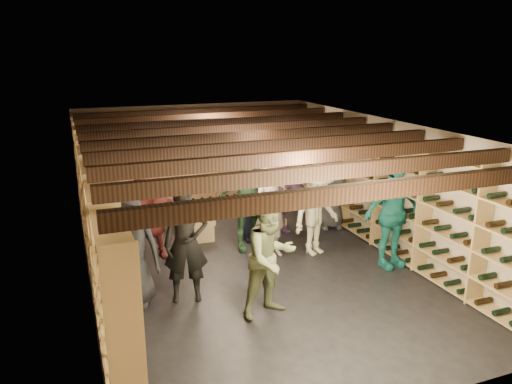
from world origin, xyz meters
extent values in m
plane|color=black|center=(0.00, 0.00, 0.00)|extent=(8.00, 8.00, 0.00)
cube|color=tan|center=(0.00, 4.00, 1.20)|extent=(5.50, 0.02, 2.40)
cube|color=tan|center=(0.00, -4.00, 1.20)|extent=(5.50, 0.02, 2.40)
cube|color=tan|center=(-2.75, 0.00, 1.20)|extent=(0.02, 8.00, 2.40)
cube|color=tan|center=(2.75, 0.00, 1.20)|extent=(0.02, 8.00, 2.40)
cube|color=beige|center=(0.00, 0.00, 2.40)|extent=(5.50, 8.00, 0.01)
cube|color=black|center=(0.00, -3.50, 2.26)|extent=(5.40, 0.12, 0.18)
cube|color=black|center=(0.00, -2.62, 2.26)|extent=(5.40, 0.12, 0.18)
cube|color=black|center=(0.00, -1.75, 2.26)|extent=(5.40, 0.12, 0.18)
cube|color=black|center=(0.00, -0.88, 2.26)|extent=(5.40, 0.12, 0.18)
cube|color=black|center=(0.00, 0.00, 2.26)|extent=(5.40, 0.12, 0.18)
cube|color=black|center=(0.00, 0.88, 2.26)|extent=(5.40, 0.12, 0.18)
cube|color=black|center=(0.00, 1.75, 2.26)|extent=(5.40, 0.12, 0.18)
cube|color=black|center=(0.00, 2.62, 2.26)|extent=(5.40, 0.12, 0.18)
cube|color=black|center=(0.00, 3.50, 2.26)|extent=(5.40, 0.12, 0.18)
cube|color=#A98452|center=(-2.57, 0.00, 1.07)|extent=(0.32, 7.50, 2.15)
cube|color=#A98452|center=(2.57, 0.00, 1.07)|extent=(0.32, 7.50, 2.15)
cube|color=#A98452|center=(0.00, 3.83, 1.07)|extent=(4.70, 0.30, 2.15)
cube|color=tan|center=(-0.57, 1.40, 0.09)|extent=(0.52, 0.36, 0.17)
cube|color=tan|center=(-0.57, 1.40, 0.26)|extent=(0.52, 0.36, 0.17)
cube|color=tan|center=(-0.57, 1.40, 0.43)|extent=(0.52, 0.36, 0.17)
cube|color=tan|center=(-0.57, 1.40, 0.59)|extent=(0.52, 0.36, 0.17)
cube|color=tan|center=(-0.65, 2.09, 0.09)|extent=(0.58, 0.48, 0.17)
cube|color=tan|center=(-0.65, 2.09, 0.26)|extent=(0.58, 0.48, 0.17)
cube|color=tan|center=(-0.65, 2.09, 0.43)|extent=(0.58, 0.48, 0.17)
cube|color=tan|center=(1.06, 1.63, 0.09)|extent=(0.54, 0.39, 0.17)
imported|color=black|center=(-2.17, -0.74, 0.86)|extent=(0.96, 0.76, 1.73)
imported|color=black|center=(-1.39, -0.88, 0.90)|extent=(0.73, 0.55, 1.81)
imported|color=#515837|center=(-0.39, -1.71, 0.86)|extent=(0.97, 0.84, 1.72)
imported|color=beige|center=(1.24, 0.01, 0.81)|extent=(1.19, 0.91, 1.63)
imported|color=#1B776E|center=(2.18, -0.94, 0.95)|extent=(1.15, 0.56, 1.90)
imported|color=maroon|center=(-1.63, 0.94, 0.84)|extent=(1.62, 0.78, 1.68)
imported|color=navy|center=(0.48, 1.10, 0.89)|extent=(0.99, 0.76, 1.79)
imported|color=gray|center=(0.41, 0.20, 0.93)|extent=(0.75, 0.57, 1.86)
imported|color=#B4AFA3|center=(-2.04, 1.30, 0.95)|extent=(1.40, 1.14, 1.89)
imported|color=#2C5332|center=(0.13, 0.68, 0.94)|extent=(1.15, 0.57, 1.88)
imported|color=#875994|center=(1.00, 1.30, 0.79)|extent=(1.51, 0.62, 1.59)
imported|color=#303135|center=(2.18, 1.16, 0.83)|extent=(0.88, 0.63, 1.67)
camera|label=1|loc=(-2.87, -7.61, 3.63)|focal=35.00mm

